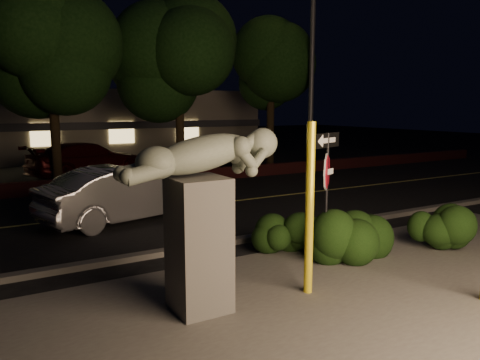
# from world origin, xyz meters

# --- Properties ---
(ground) EXTENTS (90.00, 90.00, 0.00)m
(ground) POSITION_xyz_m (0.00, 10.00, 0.00)
(ground) COLOR black
(ground) RESTS_ON ground
(patio) EXTENTS (14.00, 6.00, 0.02)m
(patio) POSITION_xyz_m (0.00, -1.00, 0.01)
(patio) COLOR #4C4944
(patio) RESTS_ON ground
(road) EXTENTS (80.00, 8.00, 0.01)m
(road) POSITION_xyz_m (0.00, 7.00, 0.01)
(road) COLOR black
(road) RESTS_ON ground
(lane_marking) EXTENTS (80.00, 0.12, 0.00)m
(lane_marking) POSITION_xyz_m (0.00, 7.00, 0.02)
(lane_marking) COLOR #C7BC4F
(lane_marking) RESTS_ON road
(curb) EXTENTS (80.00, 0.25, 0.12)m
(curb) POSITION_xyz_m (0.00, 2.90, 0.06)
(curb) COLOR #4C4944
(curb) RESTS_ON ground
(brick_wall) EXTENTS (40.00, 0.35, 0.50)m
(brick_wall) POSITION_xyz_m (0.00, 11.30, 0.25)
(brick_wall) COLOR #461617
(brick_wall) RESTS_ON ground
(parking_lot) EXTENTS (40.00, 12.00, 0.01)m
(parking_lot) POSITION_xyz_m (0.00, 17.00, 0.01)
(parking_lot) COLOR black
(parking_lot) RESTS_ON ground
(building) EXTENTS (22.00, 10.20, 4.00)m
(building) POSITION_xyz_m (0.00, 24.99, 2.00)
(building) COLOR gray
(building) RESTS_ON ground
(tree_far_b) EXTENTS (5.20, 5.20, 8.41)m
(tree_far_b) POSITION_xyz_m (-2.50, 13.20, 6.05)
(tree_far_b) COLOR black
(tree_far_b) RESTS_ON ground
(tree_far_c) EXTENTS (4.80, 4.80, 7.84)m
(tree_far_c) POSITION_xyz_m (2.50, 12.80, 5.66)
(tree_far_c) COLOR black
(tree_far_c) RESTS_ON ground
(tree_far_d) EXTENTS (4.40, 4.40, 7.42)m
(tree_far_d) POSITION_xyz_m (7.50, 13.30, 5.42)
(tree_far_d) COLOR black
(tree_far_d) RESTS_ON ground
(yellow_pole_left) EXTENTS (0.14, 0.14, 2.82)m
(yellow_pole_left) POSITION_xyz_m (-0.73, -0.16, 1.41)
(yellow_pole_left) COLOR yellow
(yellow_pole_left) RESTS_ON ground
(signpost) EXTENTS (0.82, 0.33, 2.56)m
(signpost) POSITION_xyz_m (0.42, 0.77, 1.82)
(signpost) COLOR black
(signpost) RESTS_ON ground
(sculpture) EXTENTS (2.54, 0.80, 2.72)m
(sculpture) POSITION_xyz_m (-2.51, 0.14, 1.68)
(sculpture) COLOR #4C4944
(sculpture) RESTS_ON ground
(hedge_center) EXTENTS (1.77, 0.87, 0.91)m
(hedge_center) POSITION_xyz_m (0.50, 1.81, 0.46)
(hedge_center) COLOR black
(hedge_center) RESTS_ON ground
(hedge_right) EXTENTS (1.95, 1.38, 1.16)m
(hedge_right) POSITION_xyz_m (1.14, 0.68, 0.58)
(hedge_right) COLOR black
(hedge_right) RESTS_ON ground
(hedge_far_right) EXTENTS (1.67, 1.32, 1.01)m
(hedge_far_right) POSITION_xyz_m (3.13, 0.32, 0.50)
(hedge_far_right) COLOR black
(hedge_far_right) RESTS_ON ground
(streetlight) EXTENTS (1.63, 0.72, 11.14)m
(streetlight) POSITION_xyz_m (7.84, 10.84, 6.63)
(streetlight) COLOR #4F5055
(streetlight) RESTS_ON ground
(silver_sedan) EXTENTS (4.78, 2.65, 1.49)m
(silver_sedan) POSITION_xyz_m (-1.86, 6.17, 0.75)
(silver_sedan) COLOR #B8B7BC
(silver_sedan) RESTS_ON ground
(parked_car_darkred) EXTENTS (5.54, 3.43, 1.50)m
(parked_car_darkred) POSITION_xyz_m (-0.98, 14.90, 0.75)
(parked_car_darkred) COLOR #380809
(parked_car_darkred) RESTS_ON ground
(parked_car_dark) EXTENTS (5.33, 3.75, 1.35)m
(parked_car_dark) POSITION_xyz_m (5.23, 14.69, 0.67)
(parked_car_dark) COLOR black
(parked_car_dark) RESTS_ON ground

